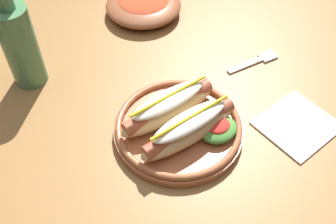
{
  "coord_description": "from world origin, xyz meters",
  "views": [
    {
      "loc": [
        -0.27,
        -0.43,
        1.32
      ],
      "look_at": [
        0.03,
        -0.07,
        0.77
      ],
      "focal_mm": 43.0,
      "sensor_mm": 36.0,
      "label": 1
    }
  ],
  "objects_px": {
    "glass_bottle": "(19,43)",
    "side_bowl": "(143,4)",
    "hot_dog_plate": "(180,123)",
    "napkin": "(297,125)",
    "fork": "(256,61)"
  },
  "relations": [
    {
      "from": "glass_bottle",
      "to": "napkin",
      "type": "relative_size",
      "value": 1.81
    },
    {
      "from": "glass_bottle",
      "to": "hot_dog_plate",
      "type": "bearing_deg",
      "value": -64.14
    },
    {
      "from": "glass_bottle",
      "to": "side_bowl",
      "type": "xyz_separation_m",
      "value": [
        0.31,
        0.04,
        -0.07
      ]
    },
    {
      "from": "hot_dog_plate",
      "to": "fork",
      "type": "distance_m",
      "value": 0.25
    },
    {
      "from": "side_bowl",
      "to": "glass_bottle",
      "type": "bearing_deg",
      "value": -173.4
    },
    {
      "from": "side_bowl",
      "to": "napkin",
      "type": "bearing_deg",
      "value": -88.84
    },
    {
      "from": "fork",
      "to": "glass_bottle",
      "type": "height_order",
      "value": "glass_bottle"
    },
    {
      "from": "hot_dog_plate",
      "to": "glass_bottle",
      "type": "xyz_separation_m",
      "value": [
        -0.14,
        0.3,
        0.07
      ]
    },
    {
      "from": "glass_bottle",
      "to": "napkin",
      "type": "bearing_deg",
      "value": -52.56
    },
    {
      "from": "hot_dog_plate",
      "to": "napkin",
      "type": "height_order",
      "value": "hot_dog_plate"
    },
    {
      "from": "fork",
      "to": "side_bowl",
      "type": "relative_size",
      "value": 0.68
    },
    {
      "from": "fork",
      "to": "glass_bottle",
      "type": "bearing_deg",
      "value": 157.72
    },
    {
      "from": "fork",
      "to": "side_bowl",
      "type": "height_order",
      "value": "side_bowl"
    },
    {
      "from": "hot_dog_plate",
      "to": "glass_bottle",
      "type": "height_order",
      "value": "glass_bottle"
    },
    {
      "from": "napkin",
      "to": "fork",
      "type": "bearing_deg",
      "value": 67.22
    }
  ]
}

